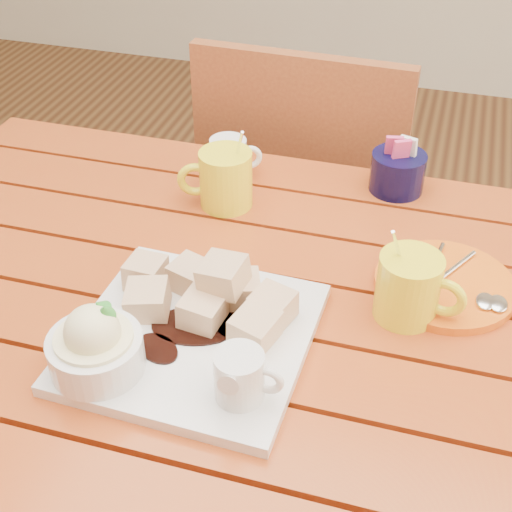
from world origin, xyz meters
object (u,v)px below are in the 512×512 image
(orange_saucer, at_px, (446,285))
(chair_far, at_px, (308,207))
(coffee_mug_left, at_px, (224,178))
(coffee_mug_right, at_px, (410,287))
(dessert_plate, at_px, (172,331))
(table, at_px, (238,350))

(orange_saucer, relative_size, chair_far, 0.22)
(coffee_mug_left, bearing_deg, coffee_mug_right, -49.45)
(dessert_plate, bearing_deg, chair_far, 88.73)
(table, relative_size, dessert_plate, 4.01)
(table, bearing_deg, chair_far, 92.76)
(table, relative_size, coffee_mug_right, 8.56)
(coffee_mug_left, height_order, chair_far, chair_far)
(dessert_plate, height_order, orange_saucer, dessert_plate)
(coffee_mug_right, bearing_deg, chair_far, 123.87)
(coffee_mug_left, bearing_deg, chair_far, 62.73)
(coffee_mug_right, bearing_deg, orange_saucer, 65.87)
(table, distance_m, orange_saucer, 0.31)
(dessert_plate, relative_size, orange_saucer, 1.52)
(table, xyz_separation_m, orange_saucer, (0.28, 0.10, 0.11))
(dessert_plate, xyz_separation_m, coffee_mug_right, (0.28, 0.15, 0.02))
(chair_far, bearing_deg, table, 94.83)
(dessert_plate, distance_m, orange_saucer, 0.39)
(coffee_mug_left, relative_size, chair_far, 0.16)
(coffee_mug_left, bearing_deg, table, -86.13)
(chair_far, bearing_deg, orange_saucer, 122.79)
(dessert_plate, xyz_separation_m, chair_far, (0.02, 0.74, -0.28))
(table, relative_size, orange_saucer, 6.11)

